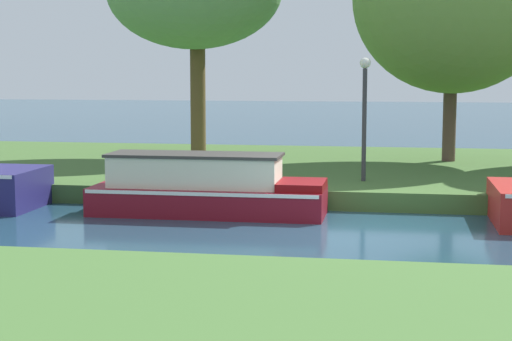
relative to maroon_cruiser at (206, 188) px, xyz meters
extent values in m
plane|color=#1F3F52|center=(2.94, -1.20, -0.52)|extent=(120.00, 120.00, 0.00)
cube|color=#3D5F2B|center=(2.94, 5.80, -0.32)|extent=(72.00, 10.00, 0.40)
cube|color=maroon|center=(0.05, 0.00, -0.25)|extent=(4.65, 1.44, 0.55)
cube|color=white|center=(0.05, 0.00, -0.01)|extent=(4.56, 1.47, 0.07)
cube|color=beige|center=(-0.21, 0.00, 0.33)|extent=(3.35, 1.09, 0.60)
cube|color=#373431|center=(-0.21, 0.00, 0.66)|extent=(3.45, 1.15, 0.06)
cube|color=maroon|center=(1.92, 0.00, 0.11)|extent=(0.90, 1.21, 0.16)
cylinder|color=brown|center=(-1.96, 7.50, 1.77)|extent=(0.44, 0.44, 3.78)
cylinder|color=brown|center=(5.12, 7.02, 1.36)|extent=(0.36, 0.36, 2.97)
cylinder|color=#333338|center=(3.01, 2.55, 1.12)|extent=(0.10, 0.10, 2.49)
sphere|color=white|center=(3.01, 2.55, 2.49)|extent=(0.24, 0.24, 0.24)
camera|label=1|loc=(3.71, -15.87, 2.35)|focal=58.17mm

